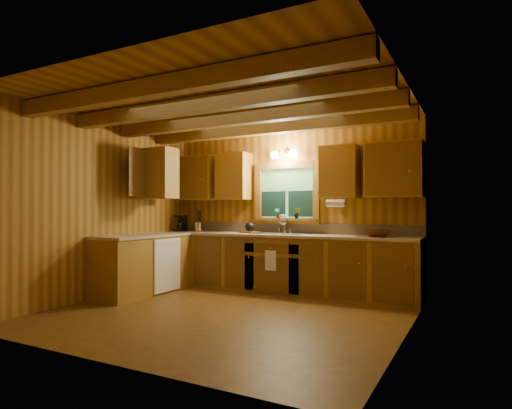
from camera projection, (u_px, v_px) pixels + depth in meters
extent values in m
plane|color=brown|center=(226.00, 314.00, 5.22)|extent=(4.20, 4.20, 0.00)
plane|color=brown|center=(226.00, 103.00, 5.25)|extent=(4.20, 4.20, 0.00)
plane|color=#895D1C|center=(288.00, 208.00, 6.91)|extent=(4.20, 0.00, 4.20)
plane|color=#895D1C|center=(105.00, 207.00, 3.55)|extent=(4.20, 0.00, 4.20)
plane|color=#895D1C|center=(103.00, 208.00, 6.21)|extent=(0.00, 3.80, 3.80)
plane|color=#895D1C|center=(404.00, 207.00, 4.25)|extent=(0.00, 3.80, 3.80)
cube|color=brown|center=(161.00, 86.00, 4.19)|extent=(4.20, 0.14, 0.18)
cube|color=brown|center=(207.00, 104.00, 4.90)|extent=(4.20, 0.14, 0.18)
cube|color=brown|center=(242.00, 118.00, 5.60)|extent=(4.20, 0.14, 0.18)
cube|color=brown|center=(269.00, 128.00, 6.31)|extent=(4.20, 0.14, 0.18)
cube|color=brown|center=(280.00, 264.00, 6.63)|extent=(4.20, 0.62, 0.86)
cube|color=brown|center=(142.00, 265.00, 6.48)|extent=(0.62, 1.60, 0.86)
cube|color=tan|center=(280.00, 235.00, 6.63)|extent=(4.20, 0.66, 0.04)
cube|color=tan|center=(143.00, 236.00, 6.48)|extent=(0.64, 1.60, 0.04)
cube|color=tan|center=(287.00, 228.00, 6.89)|extent=(4.20, 0.02, 0.16)
cube|color=white|center=(167.00, 265.00, 6.51)|extent=(0.02, 0.60, 0.80)
cube|color=brown|center=(196.00, 178.00, 7.56)|extent=(0.78, 0.34, 0.78)
cube|color=brown|center=(234.00, 177.00, 7.20)|extent=(0.55, 0.34, 0.78)
cube|color=brown|center=(340.00, 172.00, 6.34)|extent=(0.55, 0.34, 0.78)
cube|color=brown|center=(394.00, 170.00, 5.97)|extent=(0.78, 0.34, 0.78)
cube|color=brown|center=(145.00, 174.00, 6.74)|extent=(0.34, 1.10, 0.78)
cube|color=brown|center=(287.00, 165.00, 6.89)|extent=(1.12, 0.08, 0.10)
cube|color=brown|center=(287.00, 221.00, 6.87)|extent=(1.12, 0.08, 0.10)
cube|color=brown|center=(259.00, 194.00, 7.12)|extent=(0.10, 0.08, 0.80)
cube|color=brown|center=(317.00, 192.00, 6.64)|extent=(0.10, 0.08, 0.80)
cube|color=#417C34|center=(287.00, 193.00, 6.91)|extent=(0.92, 0.01, 0.80)
cube|color=black|center=(274.00, 204.00, 7.00)|extent=(0.42, 0.02, 0.42)
cube|color=black|center=(301.00, 204.00, 6.77)|extent=(0.42, 0.02, 0.42)
cylinder|color=black|center=(287.00, 192.00, 6.89)|extent=(0.92, 0.01, 0.01)
cube|color=brown|center=(286.00, 220.00, 6.84)|extent=(1.06, 0.14, 0.04)
cylinder|color=black|center=(287.00, 151.00, 6.89)|extent=(0.08, 0.03, 0.08)
cylinder|color=black|center=(279.00, 151.00, 6.88)|extent=(0.09, 0.17, 0.08)
cylinder|color=black|center=(291.00, 150.00, 6.79)|extent=(0.09, 0.17, 0.08)
sphere|color=#FFE0A5|center=(274.00, 155.00, 6.86)|extent=(0.13, 0.13, 0.13)
sphere|color=#FFE0A5|center=(293.00, 154.00, 6.71)|extent=(0.13, 0.13, 0.13)
cylinder|color=white|center=(336.00, 203.00, 6.16)|extent=(0.27, 0.11, 0.11)
cube|color=white|center=(271.00, 261.00, 6.34)|extent=(0.18, 0.01, 0.30)
cube|color=silver|center=(280.00, 234.00, 6.64)|extent=(0.82, 0.48, 0.02)
cube|color=#262628|center=(269.00, 237.00, 6.73)|extent=(0.34, 0.40, 0.14)
cube|color=#262628|center=(291.00, 238.00, 6.55)|extent=(0.34, 0.40, 0.14)
cylinder|color=silver|center=(285.00, 226.00, 6.80)|extent=(0.04, 0.04, 0.22)
torus|color=silver|center=(283.00, 220.00, 6.75)|extent=(0.16, 0.02, 0.16)
cube|color=black|center=(180.00, 231.00, 7.49)|extent=(0.16, 0.20, 0.03)
cube|color=black|center=(183.00, 223.00, 7.54)|extent=(0.16, 0.07, 0.27)
cube|color=black|center=(180.00, 216.00, 7.48)|extent=(0.16, 0.18, 0.04)
cylinder|color=black|center=(180.00, 226.00, 7.47)|extent=(0.10, 0.10, 0.12)
cylinder|color=silver|center=(198.00, 227.00, 7.41)|extent=(0.13, 0.13, 0.16)
cylinder|color=black|center=(197.00, 217.00, 7.41)|extent=(0.03, 0.04, 0.24)
cylinder|color=black|center=(198.00, 217.00, 7.41)|extent=(0.01, 0.01, 0.24)
cylinder|color=black|center=(200.00, 217.00, 7.41)|extent=(0.03, 0.04, 0.24)
cylinder|color=black|center=(200.00, 217.00, 7.41)|extent=(0.05, 0.06, 0.24)
cube|color=brown|center=(250.00, 232.00, 6.92)|extent=(0.34, 0.29, 0.03)
sphere|color=black|center=(250.00, 227.00, 6.92)|extent=(0.15, 0.15, 0.15)
cylinder|color=black|center=(250.00, 221.00, 6.92)|extent=(0.02, 0.02, 0.04)
imported|color=#48230C|center=(377.00, 234.00, 5.89)|extent=(0.45, 0.45, 0.09)
imported|color=brown|center=(277.00, 213.00, 6.90)|extent=(0.10, 0.09, 0.17)
imported|color=brown|center=(297.00, 213.00, 6.71)|extent=(0.10, 0.09, 0.17)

